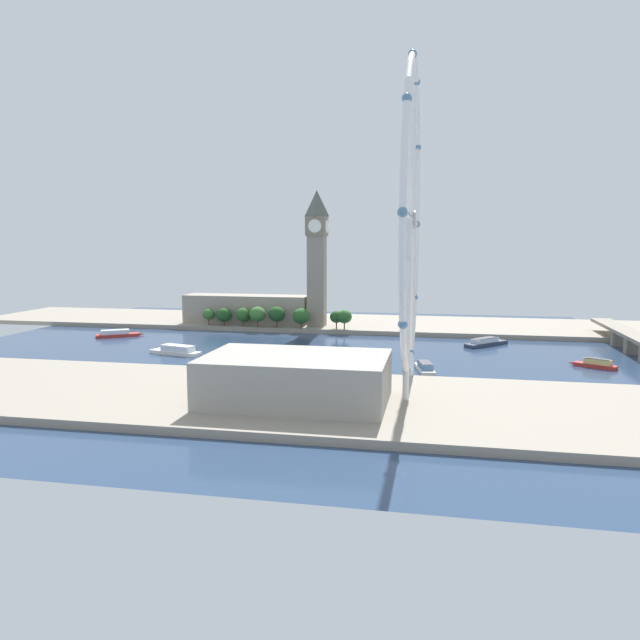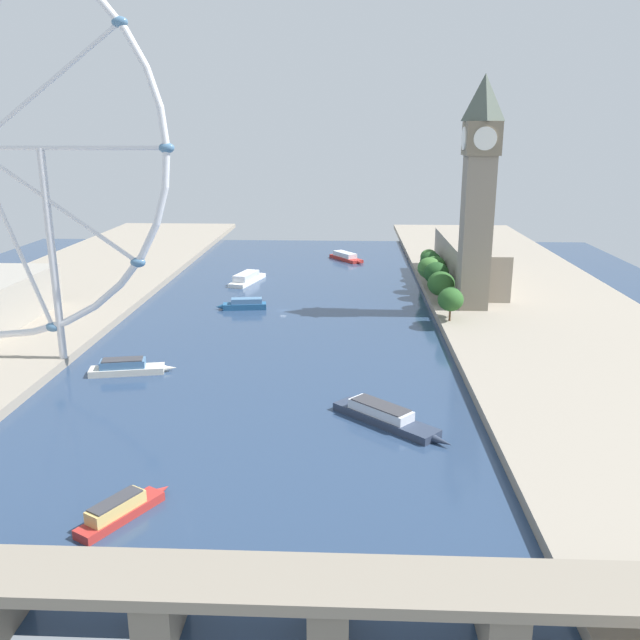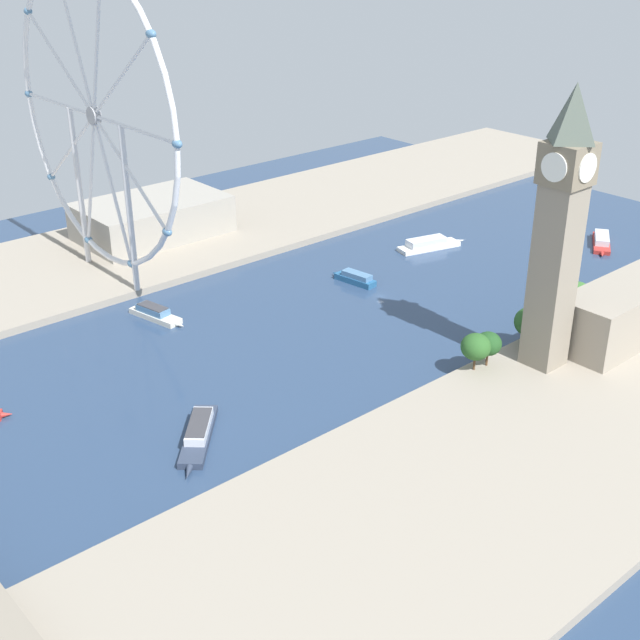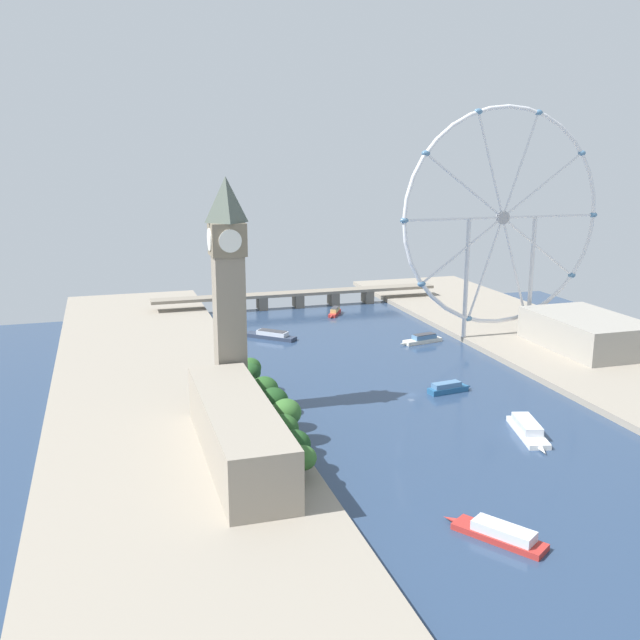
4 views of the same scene
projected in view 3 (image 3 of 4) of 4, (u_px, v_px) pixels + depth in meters
ground_plane at (381, 296)px, 347.57m from camera, size 388.66×388.66×0.00m
riverbank_left at (622, 396)px, 272.83m from camera, size 90.00×520.00×3.00m
riverbank_right at (224, 226)px, 421.01m from camera, size 90.00×520.00×3.00m
clock_tower at (559, 227)px, 269.24m from camera, size 14.63×14.63×93.59m
tree_row_embankment at (566, 306)px, 311.67m from camera, size 15.14×107.32×14.43m
ferris_wheel at (94, 118)px, 331.63m from camera, size 123.33×3.20×127.33m
riverside_hall at (152, 217)px, 400.99m from camera, size 42.22×66.49×17.27m
tour_boat_0 at (429, 244)px, 395.65m from camera, size 15.67×35.34×5.23m
tour_boat_2 at (602, 241)px, 400.01m from camera, size 20.99×28.42×4.61m
tour_boat_3 at (155, 314)px, 327.82m from camera, size 27.48×10.80×4.96m
tour_boat_4 at (355, 278)px, 359.47m from camera, size 22.21×8.00×4.80m
tour_boat_5 at (198, 433)px, 252.80m from camera, size 30.33×28.66×4.91m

